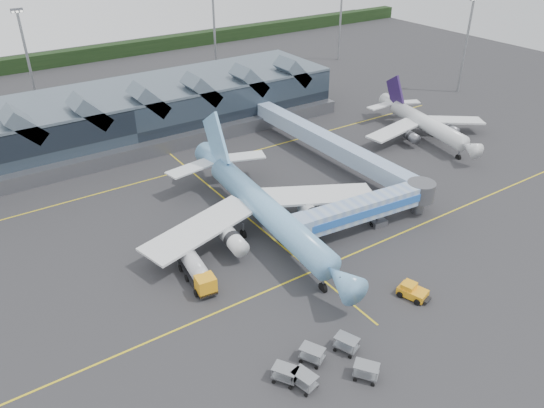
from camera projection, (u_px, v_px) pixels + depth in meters
ground at (277, 242)px, 73.98m from camera, size 260.00×260.00×0.00m
taxi_stripes at (241, 212)px, 81.16m from camera, size 120.00×60.00×0.01m
tree_line_far at (61, 58)px, 152.03m from camera, size 260.00×4.00×4.00m
terminal at (119, 117)px, 103.12m from camera, size 90.00×22.25×12.52m
light_masts at (199, 44)px, 123.04m from camera, size 132.40×42.56×22.45m
main_airliner at (262, 206)px, 74.70m from camera, size 36.64×42.29×13.57m
regional_jet at (424, 123)px, 104.90m from camera, size 26.56×29.38×10.13m
jet_bridge at (374, 206)px, 75.80m from camera, size 24.59×5.73×5.17m
fuel_truck at (196, 269)px, 65.92m from camera, size 3.40×9.17×3.05m
pushback_tug at (412, 291)px, 63.59m from camera, size 3.20×4.14×1.67m
baggage_carts at (323, 364)px, 53.40m from camera, size 10.21×7.66×1.72m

